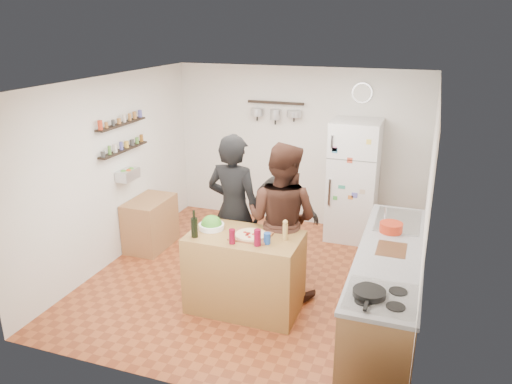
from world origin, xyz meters
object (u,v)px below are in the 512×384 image
at_px(salad_bowl, 212,226).
at_px(side_table, 151,223).
at_px(fridge, 353,181).
at_px(person_back, 283,214).
at_px(counter_run, 387,291).
at_px(prep_island, 245,272).
at_px(pepper_mill, 285,232).
at_px(wall_clock, 362,93).
at_px(wine_bottle, 194,228).
at_px(salt_canister, 267,238).
at_px(person_left, 234,211).
at_px(person_center, 282,220).
at_px(skillet, 369,293).
at_px(red_bowl, 391,227).

height_order(salad_bowl, side_table, salad_bowl).
bearing_deg(fridge, person_back, -114.25).
relative_size(person_back, counter_run, 0.62).
relative_size(salad_bowl, side_table, 0.36).
distance_m(prep_island, pepper_mill, 0.71).
xyz_separation_m(person_back, wall_clock, (0.65, 1.77, 1.33)).
bearing_deg(fridge, pepper_mill, -98.71).
bearing_deg(prep_island, counter_run, 4.33).
height_order(wine_bottle, salt_canister, wine_bottle).
bearing_deg(salt_canister, person_left, 134.14).
distance_m(person_back, wall_clock, 2.31).
distance_m(person_left, side_table, 1.73).
distance_m(person_center, skillet, 1.79).
bearing_deg(wine_bottle, person_center, 42.54).
xyz_separation_m(prep_island, side_table, (-1.88, 1.09, -0.09)).
bearing_deg(fridge, wine_bottle, -116.46).
distance_m(person_left, red_bowl, 1.86).
bearing_deg(pepper_mill, skillet, -41.67).
distance_m(salad_bowl, wall_clock, 3.20).
height_order(salad_bowl, pepper_mill, pepper_mill).
height_order(pepper_mill, red_bowl, pepper_mill).
xyz_separation_m(counter_run, side_table, (-3.44, 0.97, -0.09)).
distance_m(wine_bottle, red_bowl, 2.18).
relative_size(salt_canister, person_left, 0.06).
distance_m(red_bowl, side_table, 3.48).
bearing_deg(salad_bowl, prep_island, -6.79).
xyz_separation_m(prep_island, pepper_mill, (0.45, 0.05, 0.54)).
relative_size(wine_bottle, pepper_mill, 1.24).
distance_m(prep_island, counter_run, 1.57).
relative_size(counter_run, wall_clock, 8.77).
relative_size(person_back, wall_clock, 5.45).
relative_size(salad_bowl, person_center, 0.15).
bearing_deg(fridge, counter_run, -71.94).
bearing_deg(person_back, skillet, 136.60).
relative_size(person_left, wall_clock, 6.38).
distance_m(skillet, red_bowl, 1.46).
relative_size(wine_bottle, red_bowl, 0.87).
bearing_deg(wine_bottle, fridge, 63.54).
bearing_deg(person_center, counter_run, 173.30).
relative_size(pepper_mill, person_center, 0.10).
height_order(prep_island, wall_clock, wall_clock).
relative_size(person_left, side_table, 2.39).
xyz_separation_m(salt_canister, wall_clock, (0.51, 2.87, 1.18)).
bearing_deg(person_center, side_table, -5.91).
bearing_deg(counter_run, person_back, 148.59).
bearing_deg(wine_bottle, salad_bowl, 73.50).
distance_m(pepper_mill, salt_canister, 0.23).
bearing_deg(pepper_mill, wall_clock, 82.34).
xyz_separation_m(salt_canister, red_bowl, (1.21, 0.73, 0.00)).
height_order(salt_canister, fridge, fridge).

